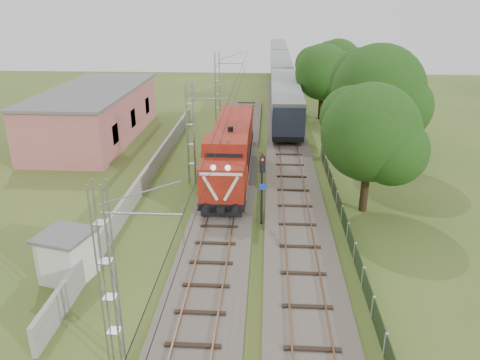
# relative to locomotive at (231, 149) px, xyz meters

# --- Properties ---
(ground) EXTENTS (140.00, 140.00, 0.00)m
(ground) POSITION_rel_locomotive_xyz_m (0.00, -13.74, -2.31)
(ground) COLOR #3C5520
(ground) RESTS_ON ground
(track_main) EXTENTS (4.20, 70.00, 0.45)m
(track_main) POSITION_rel_locomotive_xyz_m (0.00, -6.74, -2.13)
(track_main) COLOR #6B6054
(track_main) RESTS_ON ground
(track_side) EXTENTS (4.20, 80.00, 0.45)m
(track_side) POSITION_rel_locomotive_xyz_m (5.00, 6.26, -2.13)
(track_side) COLOR #6B6054
(track_side) RESTS_ON ground
(catenary) EXTENTS (3.31, 70.00, 8.00)m
(catenary) POSITION_rel_locomotive_xyz_m (-2.95, -1.74, 1.74)
(catenary) COLOR gray
(catenary) RESTS_ON ground
(boundary_wall) EXTENTS (0.25, 40.00, 1.50)m
(boundary_wall) POSITION_rel_locomotive_xyz_m (-6.50, -1.74, -1.56)
(boundary_wall) COLOR #9E9E99
(boundary_wall) RESTS_ON ground
(station_building) EXTENTS (8.40, 20.40, 5.22)m
(station_building) POSITION_rel_locomotive_xyz_m (-15.00, 10.26, 0.32)
(station_building) COLOR #C26968
(station_building) RESTS_ON ground
(fence) EXTENTS (0.12, 32.00, 1.20)m
(fence) POSITION_rel_locomotive_xyz_m (8.00, -10.74, -1.71)
(fence) COLOR black
(fence) RESTS_ON ground
(locomotive) EXTENTS (3.12, 17.82, 4.52)m
(locomotive) POSITION_rel_locomotive_xyz_m (0.00, 0.00, 0.00)
(locomotive) COLOR black
(locomotive) RESTS_ON ground
(coach_rake) EXTENTS (3.27, 72.95, 3.78)m
(coach_rake) POSITION_rel_locomotive_xyz_m (5.00, 44.11, 0.37)
(coach_rake) COLOR black
(coach_rake) RESTS_ON ground
(signal_post) EXTENTS (0.53, 0.41, 4.81)m
(signal_post) POSITION_rel_locomotive_xyz_m (2.68, -8.90, 0.99)
(signal_post) COLOR black
(signal_post) RESTS_ON ground
(relay_hut) EXTENTS (3.12, 3.12, 2.65)m
(relay_hut) POSITION_rel_locomotive_xyz_m (-7.40, -15.78, -0.98)
(relay_hut) COLOR silver
(relay_hut) RESTS_ON ground
(tree_a) EXTENTS (6.89, 6.56, 8.93)m
(tree_a) POSITION_rel_locomotive_xyz_m (9.82, -6.30, 3.26)
(tree_a) COLOR #332415
(tree_a) RESTS_ON ground
(tree_b) EXTENTS (8.14, 7.75, 10.55)m
(tree_b) POSITION_rel_locomotive_xyz_m (12.18, 2.95, 4.27)
(tree_b) COLOR #332415
(tree_b) RESTS_ON ground
(tree_c) EXTENTS (6.91, 6.58, 8.95)m
(tree_c) POSITION_rel_locomotive_xyz_m (9.47, 19.95, 3.27)
(tree_c) COLOR #332415
(tree_c) RESTS_ON ground
(tree_d) EXTENTS (6.69, 6.37, 8.68)m
(tree_d) POSITION_rel_locomotive_xyz_m (12.55, 30.15, 3.10)
(tree_d) COLOR #332415
(tree_d) RESTS_ON ground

